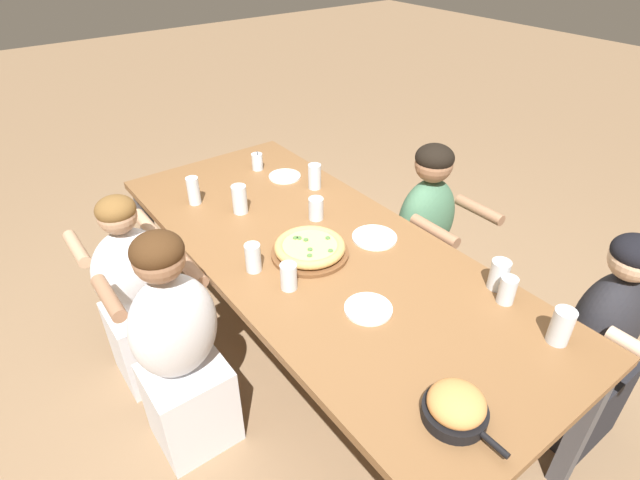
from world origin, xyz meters
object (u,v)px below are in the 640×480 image
drinking_glass_c (194,192)px  drinking_glass_d (561,326)px  drinking_glass_e (253,259)px  drinking_glass_h (289,278)px  drinking_glass_f (507,292)px  pizza_board_main (310,249)px  diner_near_midleft (140,301)px  cocktail_glass_blue (257,162)px  drinking_glass_b (499,276)px  drinking_glass_a (315,178)px  drinking_glass_g (240,201)px  diner_far_right (594,353)px  skillet_bowl (456,407)px  empty_plate_b (368,309)px  drinking_glass_i (316,209)px  empty_plate_a (374,237)px  diner_near_center (180,357)px  empty_plate_c (285,176)px  diner_far_center (423,244)px

drinking_glass_c → drinking_glass_d: bearing=19.8°
drinking_glass_d → drinking_glass_e: (-1.03, -0.67, -0.01)m
drinking_glass_h → drinking_glass_f: bearing=47.5°
pizza_board_main → diner_near_midleft: (-0.53, -0.66, -0.34)m
cocktail_glass_blue → drinking_glass_b: size_ratio=0.95×
cocktail_glass_blue → drinking_glass_a: 0.42m
drinking_glass_d → drinking_glass_a: bearing=-179.7°
drinking_glass_g → diner_far_right: size_ratio=0.14×
skillet_bowl → empty_plate_b: size_ratio=1.56×
pizza_board_main → drinking_glass_c: size_ratio=2.36×
drinking_glass_h → diner_near_midleft: bearing=-145.7°
skillet_bowl → drinking_glass_g: drinking_glass_g is taller
drinking_glass_h → diner_far_right: (0.86, 0.99, -0.34)m
drinking_glass_d → drinking_glass_i: size_ratio=1.25×
drinking_glass_a → skillet_bowl: bearing=-20.3°
empty_plate_a → diner_far_right: bearing=26.7°
cocktail_glass_blue → diner_near_center: 1.31m
diner_near_midleft → empty_plate_c: bearing=10.7°
pizza_board_main → skillet_bowl: size_ratio=1.19×
drinking_glass_i → drinking_glass_e: bearing=-68.6°
cocktail_glass_blue → diner_near_midleft: diner_near_midleft is taller
empty_plate_c → drinking_glass_f: bearing=4.1°
skillet_bowl → diner_far_right: (0.03, 0.94, -0.34)m
pizza_board_main → diner_far_center: size_ratio=0.32×
empty_plate_a → drinking_glass_a: size_ratio=1.52×
drinking_glass_e → diner_near_midleft: size_ratio=0.12×
empty_plate_c → diner_near_center: (0.69, -0.99, -0.26)m
drinking_glass_g → drinking_glass_d: bearing=17.5°
empty_plate_c → drinking_glass_b: (1.37, 0.15, 0.05)m
empty_plate_b → diner_near_midleft: (-0.97, -0.63, -0.31)m
drinking_glass_g → empty_plate_a: bearing=32.9°
cocktail_glass_blue → diner_near_midleft: (0.37, -0.92, -0.35)m
diner_near_midleft → diner_near_center: 0.51m
cocktail_glass_blue → diner_far_center: bearing=30.4°
cocktail_glass_blue → drinking_glass_f: (1.63, 0.17, 0.01)m
drinking_glass_b → drinking_glass_g: 1.29m
drinking_glass_a → diner_far_right: 1.59m
pizza_board_main → drinking_glass_h: 0.25m
skillet_bowl → drinking_glass_g: size_ratio=1.98×
empty_plate_c → drinking_glass_a: bearing=16.8°
skillet_bowl → drinking_glass_c: size_ratio=1.99×
skillet_bowl → drinking_glass_e: (-1.02, -0.11, 0.01)m
drinking_glass_a → drinking_glass_i: bearing=-35.0°
empty_plate_c → drinking_glass_g: 0.45m
drinking_glass_i → empty_plate_c: bearing=165.4°
drinking_glass_g → pizza_board_main: bearing=7.1°
drinking_glass_h → empty_plate_c: bearing=147.7°
pizza_board_main → diner_near_center: diner_near_center is taller
empty_plate_a → drinking_glass_b: size_ratio=1.65×
pizza_board_main → drinking_glass_d: drinking_glass_d is taller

